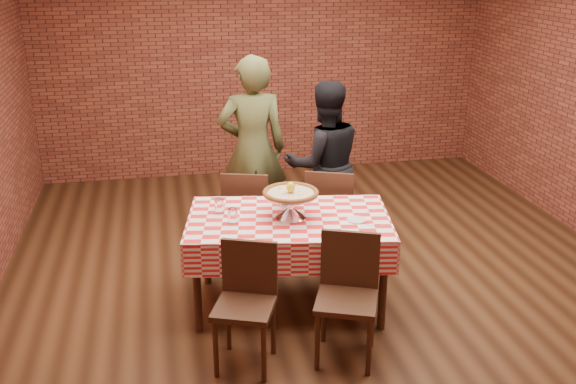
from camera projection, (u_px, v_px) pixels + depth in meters
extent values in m
plane|color=black|center=(324.00, 277.00, 5.63)|extent=(6.00, 6.00, 0.00)
plane|color=maroon|center=(264.00, 58.00, 7.88)|extent=(5.50, 0.00, 5.50)
cube|color=#3A2217|center=(289.00, 262.00, 5.07)|extent=(1.66, 1.16, 0.75)
cylinder|color=beige|center=(291.00, 193.00, 4.87)|extent=(0.58, 0.58, 0.03)
ellipsoid|color=yellow|center=(291.00, 187.00, 4.86)|extent=(0.09, 0.09, 0.09)
cylinder|color=white|center=(233.00, 216.00, 4.81)|extent=(0.09, 0.09, 0.12)
cylinder|color=white|center=(219.00, 206.00, 4.99)|extent=(0.09, 0.09, 0.12)
cylinder|color=white|center=(357.00, 220.00, 4.87)|extent=(0.17, 0.17, 0.01)
cube|color=white|center=(370.00, 225.00, 4.79)|extent=(0.06, 0.05, 0.00)
cube|color=white|center=(377.00, 223.00, 4.82)|extent=(0.05, 0.04, 0.00)
cube|color=silver|center=(288.00, 196.00, 5.15)|extent=(0.14, 0.13, 0.15)
imported|color=#484E28|center=(252.00, 150.00, 6.13)|extent=(0.66, 0.44, 1.80)
imported|color=black|center=(324.00, 164.00, 6.07)|extent=(0.78, 0.61, 1.58)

